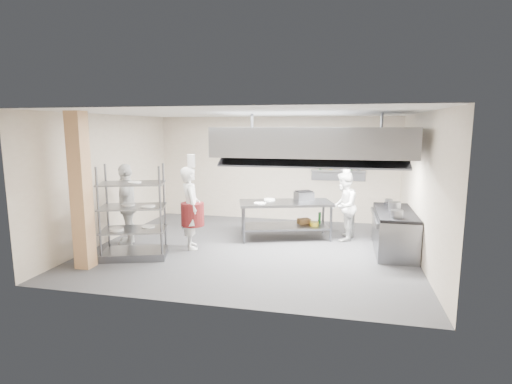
% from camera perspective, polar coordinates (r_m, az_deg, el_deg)
% --- Properties ---
extents(floor, '(7.00, 7.00, 0.00)m').
position_cam_1_polar(floor, '(9.10, -0.50, -8.03)').
color(floor, '#333335').
rests_on(floor, ground).
extents(ceiling, '(7.00, 7.00, 0.00)m').
position_cam_1_polar(ceiling, '(8.69, -0.53, 11.21)').
color(ceiling, silver).
rests_on(ceiling, wall_back).
extents(wall_back, '(7.00, 0.00, 7.00)m').
position_cam_1_polar(wall_back, '(11.69, 2.82, 3.34)').
color(wall_back, '#C0AF99').
rests_on(wall_back, ground).
extents(wall_left, '(0.00, 6.00, 6.00)m').
position_cam_1_polar(wall_left, '(10.15, -20.16, 1.88)').
color(wall_left, '#C0AF99').
rests_on(wall_left, ground).
extents(wall_right, '(0.00, 6.00, 6.00)m').
position_cam_1_polar(wall_right, '(8.68, 22.60, 0.57)').
color(wall_right, '#C0AF99').
rests_on(wall_right, ground).
extents(column, '(0.30, 0.30, 3.00)m').
position_cam_1_polar(column, '(8.26, -23.72, 0.09)').
color(column, tan).
rests_on(column, floor).
extents(exhaust_hood, '(4.00, 2.50, 0.60)m').
position_cam_1_polar(exhaust_hood, '(8.89, 8.32, 7.20)').
color(exhaust_hood, slate).
rests_on(exhaust_hood, ceiling).
extents(hood_strip_a, '(1.60, 0.12, 0.04)m').
position_cam_1_polar(hood_strip_a, '(9.02, 2.54, 5.28)').
color(hood_strip_a, white).
rests_on(hood_strip_a, exhaust_hood).
extents(hood_strip_b, '(1.60, 0.12, 0.04)m').
position_cam_1_polar(hood_strip_b, '(8.89, 14.09, 4.96)').
color(hood_strip_b, white).
rests_on(hood_strip_b, exhaust_hood).
extents(wall_shelf, '(1.50, 0.28, 0.04)m').
position_cam_1_polar(wall_shelf, '(11.37, 11.67, 2.99)').
color(wall_shelf, slate).
rests_on(wall_shelf, wall_back).
extents(island, '(2.40, 1.53, 0.91)m').
position_cam_1_polar(island, '(9.82, 4.22, -4.00)').
color(island, gray).
rests_on(island, floor).
extents(island_worktop, '(2.40, 1.53, 0.06)m').
position_cam_1_polar(island_worktop, '(9.73, 4.25, -1.57)').
color(island_worktop, slate).
rests_on(island_worktop, island).
extents(island_undershelf, '(2.20, 1.39, 0.04)m').
position_cam_1_polar(island_undershelf, '(9.86, 4.21, -4.88)').
color(island_undershelf, slate).
rests_on(island_undershelf, island).
extents(pass_rack, '(1.47, 1.13, 1.95)m').
position_cam_1_polar(pass_rack, '(8.64, -17.14, -2.72)').
color(pass_rack, slate).
rests_on(pass_rack, floor).
extents(cooking_range, '(0.80, 2.00, 0.84)m').
position_cam_1_polar(cooking_range, '(9.32, 19.11, -5.46)').
color(cooking_range, slate).
rests_on(cooking_range, floor).
extents(range_top, '(0.78, 1.96, 0.06)m').
position_cam_1_polar(range_top, '(9.22, 19.25, -2.75)').
color(range_top, black).
rests_on(range_top, cooking_range).
extents(chef_head, '(0.71, 0.80, 1.85)m').
position_cam_1_polar(chef_head, '(9.02, -9.32, -2.25)').
color(chef_head, silver).
rests_on(chef_head, floor).
extents(chef_line, '(0.77, 0.91, 1.66)m').
position_cam_1_polar(chef_line, '(9.80, 12.41, -2.00)').
color(chef_line, white).
rests_on(chef_line, floor).
extents(chef_plating, '(0.82, 1.20, 1.88)m').
position_cam_1_polar(chef_plating, '(9.66, -17.93, -1.71)').
color(chef_plating, silver).
rests_on(chef_plating, floor).
extents(griddle, '(0.53, 0.50, 0.21)m').
position_cam_1_polar(griddle, '(9.99, 6.86, -0.55)').
color(griddle, slate).
rests_on(griddle, island_worktop).
extents(wicker_basket, '(0.35, 0.32, 0.13)m').
position_cam_1_polar(wicker_basket, '(10.06, 6.84, -4.15)').
color(wicker_basket, brown).
rests_on(wicker_basket, island_undershelf).
extents(stockpot, '(0.27, 0.27, 0.19)m').
position_cam_1_polar(stockpot, '(9.26, 19.15, -1.91)').
color(stockpot, gray).
rests_on(stockpot, range_top).
extents(plate_stack, '(0.28, 0.28, 0.05)m').
position_cam_1_polar(plate_stack, '(8.71, -17.03, -4.98)').
color(plate_stack, white).
rests_on(plate_stack, pass_rack).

